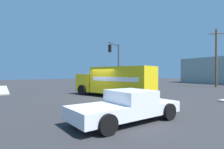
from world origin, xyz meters
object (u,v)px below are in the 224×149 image
Objects in this scene: pickup_white at (127,105)px; utility_pole at (216,57)px; traffic_light_primary at (116,59)px; delivery_truck at (116,81)px.

utility_pole is at bearing 109.19° from pickup_white.
traffic_light_primary is 1.17× the size of pickup_white.
delivery_truck is at bearing 150.56° from pickup_white.
traffic_light_primary is 15.39m from utility_pole.
utility_pole reaches higher than delivery_truck.
utility_pole is at bearing 66.85° from traffic_light_primary.
traffic_light_primary reaches higher than pickup_white.
utility_pole reaches higher than pickup_white.
pickup_white is at bearing -29.44° from delivery_truck.
pickup_white is at bearing -70.81° from utility_pole.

